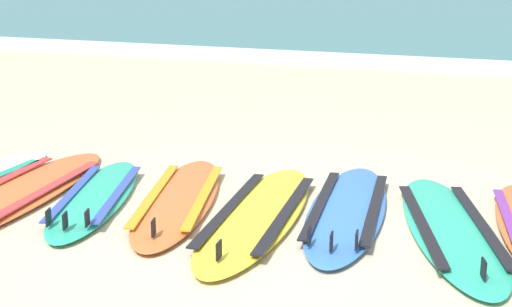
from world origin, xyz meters
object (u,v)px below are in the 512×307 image
Objects in this scene: surfboard_2 at (12,196)px; surfboard_7 at (451,228)px; surfboard_5 at (258,214)px; surfboard_3 at (96,197)px; surfboard_4 at (179,199)px; surfboard_6 at (347,210)px.

surfboard_2 is 1.14× the size of surfboard_7.
surfboard_3 is at bearing -177.50° from surfboard_5.
surfboard_4 is 0.68m from surfboard_5.
surfboard_3 is 0.90× the size of surfboard_6.
surfboard_6 is 0.76m from surfboard_7.
surfboard_7 is at bearing -9.01° from surfboard_6.
surfboard_6 is at bearing 27.76° from surfboard_5.
surfboard_4 and surfboard_5 have the same top height.
surfboard_5 is (0.67, -0.11, -0.00)m from surfboard_4.
surfboard_7 is at bearing 7.75° from surfboard_2.
surfboard_4 is 2.00m from surfboard_7.
surfboard_2 is at bearing -163.70° from surfboard_4.
surfboard_3 is 1.30m from surfboard_5.
surfboard_4 is at bearing 170.74° from surfboard_5.
surfboard_7 is (2.63, 0.24, -0.00)m from surfboard_3.
surfboard_5 is 1.06× the size of surfboard_6.
surfboard_2 and surfboard_3 have the same top height.
surfboard_3 is at bearing -169.07° from surfboard_6.
surfboard_4 is 0.99× the size of surfboard_6.
surfboard_6 is (0.58, 0.31, 0.00)m from surfboard_5.
surfboard_5 is at bearing 2.50° from surfboard_3.
surfboard_3 is 0.87× the size of surfboard_7.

